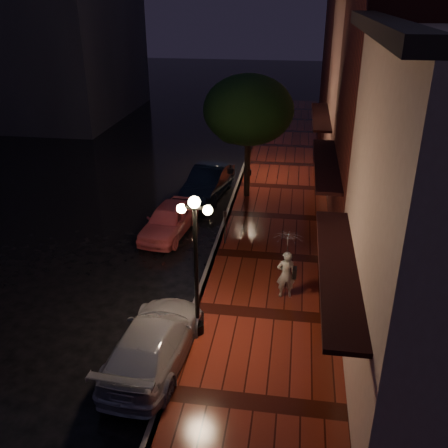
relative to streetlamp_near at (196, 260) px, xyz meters
The scene contains 14 objects.
ground 5.65m from the streetlamp_near, 94.00° to the left, with size 120.00×120.00×0.00m, color black.
sidewalk 5.91m from the streetlamp_near, 69.19° to the left, with size 4.50×60.00×0.15m, color #45150C.
curb 5.61m from the streetlamp_near, 94.00° to the left, with size 0.25×60.00×0.15m, color #595451.
storefront_mid 10.08m from the streetlamp_near, 46.47° to the left, with size 5.00×8.00×11.00m, color #511914.
storefront_far 16.52m from the streetlamp_near, 66.09° to the left, with size 5.00×8.00×9.00m, color #8C5951.
storefront_extra 25.98m from the streetlamp_near, 75.10° to the left, with size 5.00×12.00×10.00m, color #511914.
streetlamp_near is the anchor object (origin of this frame).
streetlamp_far 14.00m from the streetlamp_near, 90.00° to the left, with size 0.96×0.36×4.31m.
street_tree 11.12m from the streetlamp_near, 88.65° to the left, with size 4.16×4.16×5.80m.
pink_car 7.27m from the streetlamp_near, 110.95° to the left, with size 1.58×3.92×1.34m, color #E75F63.
navy_car 11.35m from the streetlamp_near, 98.60° to the left, with size 1.55×4.45×1.47m, color black.
silver_car 2.48m from the streetlamp_near, 127.33° to the right, with size 1.88×4.63×1.34m, color #A5A6AD.
woman_with_umbrella 3.51m from the streetlamp_near, 43.59° to the left, with size 0.96×0.97×2.30m.
parking_meter 6.02m from the streetlamp_near, 90.54° to the left, with size 0.15×0.13×1.38m.
Camera 1 is at (2.89, -16.69, 9.28)m, focal length 40.00 mm.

